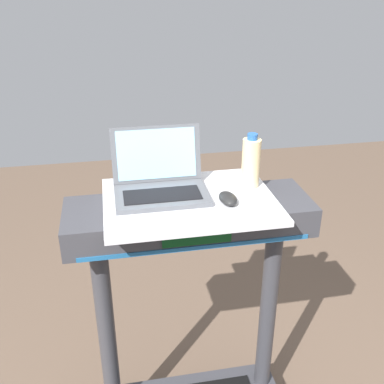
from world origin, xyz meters
The scene contains 4 objects.
desk_board centered at (0.00, 0.70, 1.13)m, with size 0.61×0.46×0.02m, color silver.
laptop centered at (-0.10, 0.77, 1.18)m, with size 0.33×0.26×0.22m.
computer_mouse centered at (0.13, 0.64, 1.15)m, with size 0.06×0.10×0.03m, color black.
water_bottle centered at (0.24, 0.76, 1.23)m, with size 0.07×0.07×0.21m.
Camera 1 is at (-0.26, -0.73, 1.87)m, focal length 42.34 mm.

